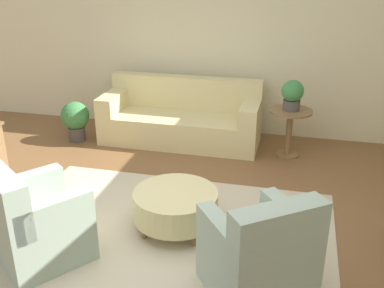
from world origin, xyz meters
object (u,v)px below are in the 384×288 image
Objects in this scene: armchair_right at (260,256)px; ottoman_table at (176,205)px; couch at (182,119)px; armchair_left at (34,224)px; potted_plant_on_side_table at (292,94)px; potted_plant_floor at (75,118)px; side_table at (290,125)px.

armchair_right is 1.18m from ottoman_table.
ottoman_table is at bearing -76.48° from couch.
potted_plant_on_side_table is at bearing 53.93° from armchair_left.
potted_plant_on_side_table is at bearing 64.30° from ottoman_table.
couch reaches higher than ottoman_table.
couch is at bearing 13.77° from potted_plant_floor.
armchair_left reaches higher than potted_plant_floor.
ottoman_table is at bearing 35.52° from armchair_left.
armchair_right reaches higher than ottoman_table.
potted_plant_on_side_table reaches higher than side_table.
couch is 3.07m from armchair_left.
armchair_right is 1.22× the size of ottoman_table.
couch reaches higher than potted_plant_floor.
ottoman_table is 2.79m from potted_plant_floor.
side_table is at bearing 3.29° from potted_plant_floor.
potted_plant_floor is at bearing 137.86° from armchair_right.
potted_plant_floor is (-1.50, -0.37, 0.02)m from couch.
armchair_left reaches higher than ottoman_table.
armchair_left is 1.22× the size of ottoman_table.
potted_plant_floor reaches higher than ottoman_table.
couch is 1.54m from potted_plant_floor.
side_table reaches higher than ottoman_table.
potted_plant_floor is (-2.04, 1.89, 0.07)m from ottoman_table.
ottoman_table is at bearing 139.61° from armchair_right.
potted_plant_on_side_table is (1.00, 2.07, 0.60)m from ottoman_table.
armchair_left reaches higher than couch.
couch is 2.22× the size of armchair_left.
armchair_right is at bearing -92.07° from potted_plant_on_side_table.
armchair_left is at bearing -69.82° from potted_plant_floor.
potted_plant_floor is at bearing 137.12° from ottoman_table.
side_table is (1.00, 2.07, 0.18)m from ottoman_table.
armchair_left is at bearing -144.48° from ottoman_table.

